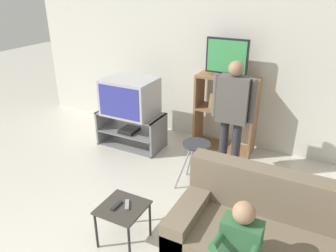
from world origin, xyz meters
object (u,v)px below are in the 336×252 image
remote_control_black (117,206)px  couch (268,242)px  folding_stool (196,152)px  remote_control_white (127,205)px  tv_stand (131,129)px  media_shelf (225,113)px  person_seated_child (237,251)px  snack_table (123,211)px  television_main (130,97)px  person_standing_adult (233,110)px  television_flat (227,59)px

remote_control_black → couch: 1.40m
folding_stool → remote_control_white: (-0.21, -1.17, -0.05)m
tv_stand → remote_control_black: bearing=-60.6°
folding_stool → remote_control_black: size_ratio=4.15×
media_shelf → person_seated_child: (0.91, -2.48, -0.04)m
remote_control_white → snack_table: bearing=-165.3°
television_main → couch: 2.79m
folding_stool → couch: size_ratio=0.36×
couch → person_standing_adult: person_standing_adult is taller
television_main → remote_control_black: bearing=-60.8°
media_shelf → person_seated_child: size_ratio=1.23×
remote_control_black → person_seated_child: size_ratio=0.16×
snack_table → person_standing_adult: size_ratio=0.28×
tv_stand → television_main: size_ratio=1.33×
television_main → remote_control_white: television_main is taller
snack_table → remote_control_white: size_ratio=2.91×
tv_stand → media_shelf: media_shelf is taller
remote_control_black → remote_control_white: size_ratio=1.00×
media_shelf → remote_control_white: bearing=-95.1°
media_shelf → folding_stool: 1.12m
media_shelf → television_flat: size_ratio=1.91×
remote_control_black → person_standing_adult: (0.57, 1.67, 0.48)m
media_shelf → television_flat: 0.80m
couch → television_main: bearing=148.7°
television_main → remote_control_white: size_ratio=5.13×
media_shelf → television_flat: television_flat is taller
folding_stool → remote_control_white: 1.19m
television_flat → folding_stool: (0.04, -1.09, -0.89)m
folding_stool → tv_stand: bearing=156.4°
media_shelf → snack_table: size_ratio=2.69×
couch → television_flat: bearing=119.2°
television_flat → person_seated_child: size_ratio=0.64×
media_shelf → person_standing_adult: person_standing_adult is taller
television_flat → snack_table: bearing=-95.1°
person_seated_child → television_main: bearing=138.7°
tv_stand → person_standing_adult: 1.71m
television_flat → remote_control_white: television_flat is taller
tv_stand → television_main: (0.01, -0.01, 0.54)m
folding_stool → person_seated_child: (0.89, -1.36, 0.06)m
media_shelf → folding_stool: (0.01, -1.12, -0.09)m
couch → snack_table: bearing=-165.7°
tv_stand → remote_control_white: tv_stand is taller
television_main → person_seated_child: bearing=-41.3°
tv_stand → person_standing_adult: (1.58, -0.12, 0.65)m
remote_control_black → person_seated_child: 1.20m
television_flat → remote_control_black: television_flat is taller
folding_stool → person_standing_adult: (0.28, 0.45, 0.43)m
television_flat → snack_table: television_flat is taller
person_seated_child → media_shelf: bearing=110.0°
television_flat → folding_stool: 1.41m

